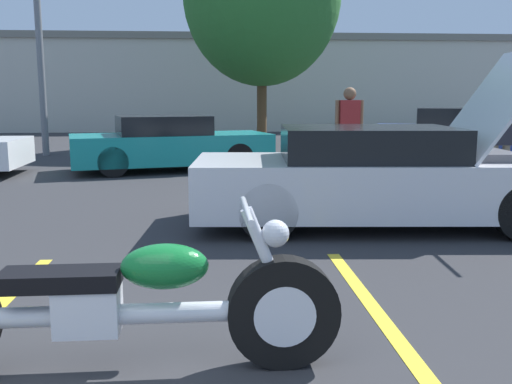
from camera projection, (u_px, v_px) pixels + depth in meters
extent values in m
cube|color=beige|center=(189.00, 84.00, 27.34)|extent=(32.00, 4.00, 4.40)
cube|color=slate|center=(188.00, 40.00, 27.00)|extent=(32.00, 4.20, 0.30)
cylinder|color=slate|center=(37.00, 2.00, 14.92)|extent=(0.18, 0.18, 8.06)
cylinder|color=brown|center=(262.00, 105.00, 18.63)|extent=(0.32, 0.32, 2.63)
cylinder|color=black|center=(283.00, 312.00, 3.35)|extent=(0.66, 0.17, 0.66)
cylinder|color=silver|center=(283.00, 312.00, 3.35)|extent=(0.37, 0.17, 0.36)
cylinder|color=silver|center=(115.00, 315.00, 3.27)|extent=(1.66, 0.14, 0.12)
cube|color=silver|center=(88.00, 309.00, 3.25)|extent=(0.36, 0.24, 0.28)
ellipsoid|color=#146B2D|center=(165.00, 266.00, 3.25)|extent=(0.50, 0.29, 0.26)
cube|color=black|center=(60.00, 279.00, 3.21)|extent=(0.67, 0.27, 0.10)
cylinder|color=silver|center=(267.00, 259.00, 3.29)|extent=(0.31, 0.07, 0.63)
cylinder|color=silver|center=(247.00, 210.00, 3.23)|extent=(0.04, 0.70, 0.04)
sphere|color=silver|center=(276.00, 233.00, 3.27)|extent=(0.16, 0.16, 0.16)
cylinder|color=silver|center=(42.00, 320.00, 3.35)|extent=(1.27, 0.10, 0.09)
cube|color=silver|center=(381.00, 185.00, 7.02)|extent=(4.66, 2.03, 0.65)
cube|color=black|center=(368.00, 143.00, 6.93)|extent=(2.15, 1.69, 0.39)
cylinder|color=black|center=(472.00, 190.00, 7.80)|extent=(0.67, 0.26, 0.65)
cylinder|color=black|center=(268.00, 212.00, 6.30)|extent=(0.67, 0.26, 0.65)
cylinder|color=black|center=(265.00, 190.00, 7.78)|extent=(0.67, 0.26, 0.65)
cube|color=silver|center=(492.00, 105.00, 6.86)|extent=(1.05, 1.65, 1.33)
cube|color=#4C4C51|center=(484.00, 162.00, 6.98)|extent=(0.66, 0.99, 0.28)
cube|color=navy|center=(463.00, 139.00, 14.45)|extent=(4.73, 3.20, 0.67)
cube|color=black|center=(457.00, 117.00, 14.41)|extent=(2.40, 2.23, 0.45)
cylinder|color=black|center=(407.00, 148.00, 14.05)|extent=(0.70, 0.43, 0.67)
cylinder|color=black|center=(408.00, 143.00, 15.62)|extent=(0.70, 0.43, 0.67)
cube|color=teal|center=(171.00, 148.00, 12.36)|extent=(4.49, 2.69, 0.62)
cube|color=black|center=(163.00, 125.00, 12.23)|extent=(2.21, 1.96, 0.40)
cylinder|color=black|center=(239.00, 158.00, 12.10)|extent=(0.65, 0.36, 0.61)
cylinder|color=black|center=(221.00, 151.00, 13.49)|extent=(0.65, 0.36, 0.61)
cylinder|color=black|center=(113.00, 162.00, 11.29)|extent=(0.65, 0.36, 0.61)
cylinder|color=black|center=(108.00, 155.00, 12.69)|extent=(0.65, 0.36, 0.61)
cylinder|color=gray|center=(343.00, 160.00, 10.46)|extent=(0.12, 0.12, 0.85)
cylinder|color=gray|center=(353.00, 160.00, 10.48)|extent=(0.12, 0.12, 0.85)
cube|color=maroon|center=(349.00, 119.00, 10.34)|extent=(0.36, 0.20, 0.67)
cylinder|color=brown|center=(337.00, 117.00, 10.32)|extent=(0.08, 0.08, 0.60)
cylinder|color=brown|center=(361.00, 117.00, 10.35)|extent=(0.08, 0.08, 0.60)
sphere|color=brown|center=(350.00, 94.00, 10.27)|extent=(0.23, 0.23, 0.23)
cylinder|color=gray|center=(493.00, 169.00, 9.50)|extent=(0.12, 0.12, 0.79)
cylinder|color=gray|center=(505.00, 169.00, 9.51)|extent=(0.12, 0.12, 0.79)
cube|color=#26262D|center=(502.00, 126.00, 9.39)|extent=(0.36, 0.20, 0.63)
cylinder|color=#9E704C|center=(489.00, 124.00, 9.37)|extent=(0.08, 0.08, 0.56)
sphere|color=#9E704C|center=(504.00, 100.00, 9.32)|extent=(0.21, 0.21, 0.21)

